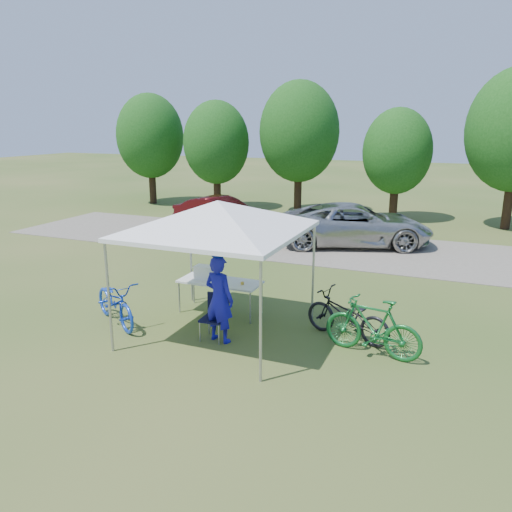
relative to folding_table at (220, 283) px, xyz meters
The scene contains 14 objects.
ground 1.35m from the folding_table, 64.09° to the right, with size 100.00×100.00×0.00m, color #2D5119.
gravel_strip 7.02m from the folding_table, 85.88° to the left, with size 24.00×5.00×0.02m, color gray.
canopy 2.25m from the folding_table, 64.09° to the right, with size 4.53×4.53×3.00m.
treeline 13.32m from the folding_table, 89.09° to the left, with size 24.89×4.28×6.30m.
folding_table is the anchor object (origin of this frame).
folding_chair 1.34m from the folding_table, 67.32° to the right, with size 0.47×0.49×0.89m.
cooler 0.44m from the folding_table, behind, with size 0.42×0.28×0.30m.
ice_cream_cup 0.57m from the folding_table, ahead, with size 0.07×0.07×0.06m, color gold.
cyclist 1.50m from the folding_table, 63.95° to the right, with size 0.63×0.42×1.74m, color #1514A5.
bike_blue 2.28m from the folding_table, 141.22° to the right, with size 0.65×1.88×0.99m, color blue.
bike_green 3.61m from the folding_table, 12.95° to the right, with size 0.52×1.84×1.11m, color #176B2D.
bike_dark 2.96m from the folding_table, ahead, with size 0.64×1.85×0.97m, color black.
minivan 7.72m from the folding_table, 79.29° to the left, with size 2.41×5.23×1.45m, color #AFB0AB.
sedan 9.08m from the folding_table, 116.18° to the left, with size 1.38×3.95×1.30m, color #440B0E.
Camera 1 is at (4.30, -8.42, 4.14)m, focal length 35.00 mm.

